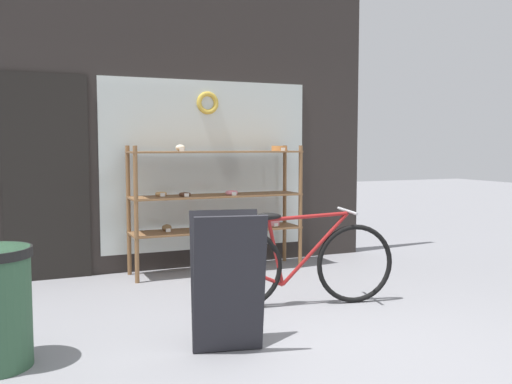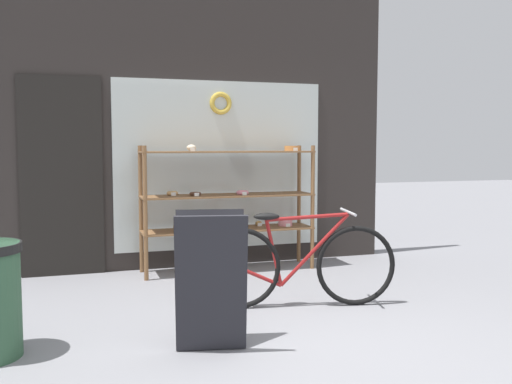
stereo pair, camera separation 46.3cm
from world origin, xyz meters
name	(u,v)px [view 1 (the left image)]	position (x,y,z in m)	size (l,w,h in m)	color
ground_plane	(322,354)	(0.00, 0.00, 0.00)	(30.00, 30.00, 0.00)	gray
storefront_facade	(185,101)	(-0.04, 3.00, 1.86)	(4.41, 0.13, 3.86)	#2D2826
display_case	(219,195)	(0.22, 2.64, 0.83)	(1.88, 0.44, 1.39)	brown
bicycle	(299,263)	(0.39, 1.08, 0.37)	(1.67, 0.51, 0.82)	black
sandwich_board	(227,282)	(-0.55, 0.30, 0.47)	(0.54, 0.47, 0.93)	#232328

